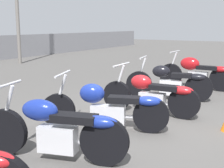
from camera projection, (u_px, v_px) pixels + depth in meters
name	position (u px, v px, depth m)	size (l,w,h in m)	color
ground_plane	(140.00, 122.00, 5.71)	(60.00, 60.00, 0.00)	#514F4C
motorcycle_slot_1	(56.00, 129.00, 4.05)	(0.79, 1.98, 1.00)	black
motorcycle_slot_2	(106.00, 107.00, 5.21)	(1.04, 2.07, 0.96)	black
motorcycle_slot_3	(152.00, 95.00, 6.13)	(0.70, 2.02, 0.98)	black
motorcycle_slot_4	(170.00, 82.00, 7.39)	(0.70, 2.03, 1.00)	black
motorcycle_slot_5	(196.00, 72.00, 8.62)	(0.74, 2.09, 1.03)	black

